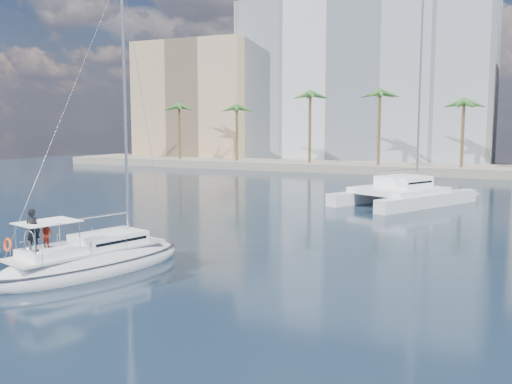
% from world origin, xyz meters
% --- Properties ---
extents(ground, '(160.00, 160.00, 0.00)m').
position_xyz_m(ground, '(0.00, 0.00, 0.00)').
color(ground, black).
rests_on(ground, ground).
extents(quay, '(120.00, 14.00, 1.20)m').
position_xyz_m(quay, '(0.00, 61.00, 0.60)').
color(quay, gray).
rests_on(quay, ground).
extents(building_modern, '(42.00, 16.00, 28.00)m').
position_xyz_m(building_modern, '(-12.00, 73.00, 14.00)').
color(building_modern, silver).
rests_on(building_modern, ground).
extents(building_tan_left, '(22.00, 14.00, 22.00)m').
position_xyz_m(building_tan_left, '(-42.00, 69.00, 11.00)').
color(building_tan_left, tan).
rests_on(building_tan_left, ground).
extents(palm_left, '(3.60, 3.60, 12.30)m').
position_xyz_m(palm_left, '(-34.00, 57.00, 10.28)').
color(palm_left, brown).
rests_on(palm_left, ground).
extents(palm_centre, '(3.60, 3.60, 12.30)m').
position_xyz_m(palm_centre, '(0.00, 57.00, 10.28)').
color(palm_centre, brown).
rests_on(palm_centre, ground).
extents(main_sloop, '(5.91, 10.73, 15.20)m').
position_xyz_m(main_sloop, '(-5.55, -3.74, 0.50)').
color(main_sloop, silver).
rests_on(main_sloop, ground).
extents(catamaran, '(11.60, 14.47, 18.76)m').
position_xyz_m(catamaran, '(3.53, 26.25, 1.17)').
color(catamaran, silver).
rests_on(catamaran, ground).
extents(seagull, '(0.95, 0.41, 0.18)m').
position_xyz_m(seagull, '(-6.12, -0.25, 0.88)').
color(seagull, silver).
rests_on(seagull, ground).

